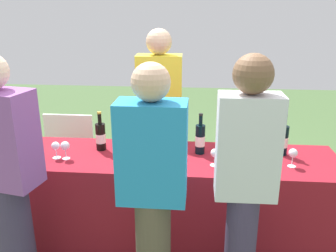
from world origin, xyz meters
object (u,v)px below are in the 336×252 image
Objects in this scene: guest_0 at (6,174)px; wine_bottle_1 at (136,138)px; wine_glass_4 at (293,154)px; server_pouring at (160,115)px; wine_bottle_3 at (226,138)px; wine_glass_3 at (256,153)px; guest_2 at (245,180)px; wine_glass_2 at (215,154)px; wine_bottle_2 at (200,139)px; wine_bottle_0 at (101,136)px; wine_glass_0 at (56,147)px; menu_board at (70,150)px; guest_1 at (152,188)px; wine_glass_1 at (65,146)px; wine_bottle_4 at (253,141)px; wine_bottle_5 at (283,140)px.

wine_bottle_1 is at bearing 54.76° from guest_0.
wine_glass_4 is 1.26m from server_pouring.
wine_bottle_3 is 0.20× the size of server_pouring.
wine_bottle_1 is 0.93m from wine_glass_3.
guest_2 is at bearing 10.02° from guest_0.
guest_2 is (-0.41, -0.54, 0.05)m from wine_glass_4.
wine_bottle_2 is at bearing 115.63° from wine_glass_2.
wine_glass_4 is 0.09× the size of guest_2.
wine_glass_0 is at bearing -146.00° from wine_bottle_0.
menu_board is at bearing 149.37° from wine_bottle_2.
wine_glass_4 is at bearing -3.45° from wine_glass_3.
guest_1 is (0.23, -0.77, -0.02)m from wine_bottle_1.
guest_2 is at bearing -85.50° from wine_bottle_3.
wine_glass_2 is at bearing 120.73° from server_pouring.
wine_bottle_1 is 1.19m from wine_glass_4.
guest_1 is (0.95, -0.09, -0.01)m from guest_0.
wine_glass_1 is at bearing 178.82° from wine_glass_2.
wine_bottle_4 is 0.94m from server_pouring.
wine_glass_0 is (-0.60, -0.17, -0.02)m from wine_bottle_1.
server_pouring reaches higher than wine_glass_1.
guest_1 is (0.75, -0.59, 0.00)m from wine_glass_1.
guest_1 is (-0.69, -0.61, 0.01)m from wine_glass_3.
server_pouring is 1.03× the size of guest_2.
wine_bottle_3 is 1.32m from wine_glass_0.
guest_2 is (1.36, -0.54, 0.05)m from wine_glass_0.
wine_bottle_3 is at bearing 134.00° from wine_glass_3.
wine_glass_2 is (1.21, -0.03, -0.00)m from wine_glass_0.
wine_bottle_5 is (1.15, 0.06, 0.00)m from wine_bottle_1.
wine_bottle_2 reaches higher than wine_bottle_4.
wine_bottle_5 is at bearing -20.81° from menu_board.
menu_board is (-1.11, 1.61, -0.47)m from guest_1.
wine_bottle_5 is 2.60× the size of wine_glass_3.
wine_bottle_0 is 0.19× the size of guest_2.
guest_1 reaches higher than menu_board.
guest_1 is at bearing -124.18° from wine_glass_2.
wine_bottle_0 is at bearing -179.04° from wine_bottle_5.
wine_bottle_2 is at bearing 11.22° from wine_glass_1.
wine_bottle_1 is 1.00× the size of wine_bottle_5.
guest_0 is at bearing -150.09° from wine_bottle_2.
wine_glass_0 is 1.02m from guest_1.
wine_glass_4 is (1.18, -0.17, -0.02)m from wine_bottle_1.
wine_bottle_1 is 0.65m from wine_glass_2.
guest_0 is (-1.89, -0.51, 0.01)m from wine_glass_4.
wine_glass_3 is at bearing 0.97° from wine_glass_1.
wine_bottle_3 is 1.02× the size of wine_bottle_4.
wine_glass_1 is (-0.52, -0.18, -0.02)m from wine_bottle_1.
wine_bottle_3 is at bearing 1.63° from wine_bottle_0.
wine_bottle_0 is 2.52× the size of wine_glass_3.
wine_bottle_3 is 2.62× the size of wine_glass_3.
wine_bottle_1 is 2.33× the size of wine_glass_1.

